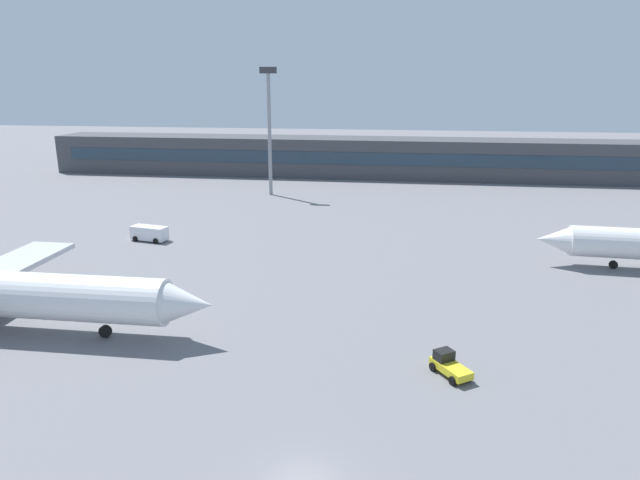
{
  "coord_description": "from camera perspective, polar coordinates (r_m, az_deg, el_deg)",
  "views": [
    {
      "loc": [
        4.89,
        -26.81,
        22.09
      ],
      "look_at": [
        -4.89,
        40.0,
        3.0
      ],
      "focal_mm": 31.8,
      "sensor_mm": 36.0,
      "label": 1
    }
  ],
  "objects": [
    {
      "name": "ground_plane",
      "position": [
        70.54,
        3.94,
        -2.5
      ],
      "size": [
        400.0,
        400.0,
        0.0
      ],
      "primitive_type": "plane",
      "color": "slate"
    },
    {
      "name": "terminal_building",
      "position": [
        135.57,
        6.26,
        8.24
      ],
      "size": [
        158.44,
        12.13,
        9.0
      ],
      "color": "#3F4247",
      "rests_on": "ground_plane"
    },
    {
      "name": "baggage_tug_yellow",
      "position": [
        46.09,
        12.85,
        -12.16
      ],
      "size": [
        3.28,
        3.82,
        1.75
      ],
      "color": "yellow",
      "rests_on": "ground_plane"
    },
    {
      "name": "service_van_white",
      "position": [
        84.23,
        -16.8,
        0.68
      ],
      "size": [
        5.49,
        3.08,
        2.08
      ],
      "color": "white",
      "rests_on": "ground_plane"
    },
    {
      "name": "floodlight_tower_west",
      "position": [
        112.4,
        -5.13,
        11.73
      ],
      "size": [
        3.2,
        0.8,
        24.52
      ],
      "color": "gray",
      "rests_on": "ground_plane"
    }
  ]
}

